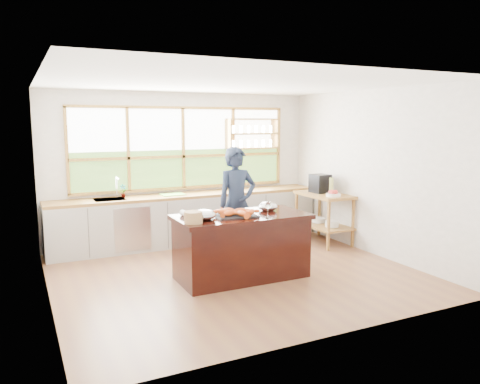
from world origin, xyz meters
TOP-DOWN VIEW (x-y plane):
  - ground_plane at (0.00, 0.00)m, footprint 5.00×5.00m
  - room_shell at (0.02, 0.51)m, footprint 5.02×4.52m
  - back_counter at (-0.02, 1.94)m, footprint 4.90×0.63m
  - right_shelf_unit at (2.19, 0.89)m, footprint 0.62×1.10m
  - island at (0.00, -0.20)m, footprint 1.85×0.90m
  - cook at (0.34, 0.66)m, footprint 0.66×0.44m
  - potted_plant at (-1.16, 2.00)m, footprint 0.14×0.10m
  - cutting_board at (-0.31, 1.94)m, footprint 0.41×0.32m
  - espresso_machine at (2.19, 1.04)m, footprint 0.31×0.33m
  - wine_bottle at (2.24, 0.77)m, footprint 0.09×0.09m
  - fruit_bowl at (2.14, 0.57)m, footprint 0.25×0.25m
  - slate_board at (-0.11, -0.26)m, footprint 0.59×0.46m
  - lobster_pile at (-0.12, -0.27)m, footprint 0.55×0.48m
  - mixing_bowl_left at (-0.59, -0.29)m, footprint 0.31×0.31m
  - mixing_bowl_right at (0.48, -0.08)m, footprint 0.28×0.28m
  - wine_glass at (0.22, -0.54)m, footprint 0.08×0.08m
  - wicker_basket at (-0.79, -0.43)m, footprint 0.24×0.24m
  - parchment_roll at (-0.74, -0.03)m, footprint 0.10×0.31m

SIDE VIEW (x-z plane):
  - ground_plane at x=0.00m, z-range 0.00..0.00m
  - island at x=0.00m, z-range 0.00..0.90m
  - back_counter at x=-0.02m, z-range 0.00..0.90m
  - right_shelf_unit at x=2.19m, z-range 0.15..1.05m
  - cook at x=0.34m, z-range 0.00..1.79m
  - cutting_board at x=-0.31m, z-range 0.90..0.91m
  - slate_board at x=-0.11m, z-range 0.90..0.92m
  - parchment_roll at x=-0.74m, z-range 0.90..0.98m
  - fruit_bowl at x=2.14m, z-range 0.89..1.00m
  - lobster_pile at x=-0.12m, z-range 0.92..1.00m
  - mixing_bowl_right at x=0.48m, z-range 0.89..1.03m
  - mixing_bowl_left at x=-0.59m, z-range 0.89..1.04m
  - wicker_basket at x=-0.79m, z-range 0.90..1.05m
  - potted_plant at x=-1.16m, z-range 0.90..1.14m
  - wine_bottle at x=2.24m, z-range 0.90..1.20m
  - wine_glass at x=0.22m, z-range 0.95..1.17m
  - espresso_machine at x=2.19m, z-range 0.90..1.23m
  - room_shell at x=0.02m, z-range 0.40..3.11m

